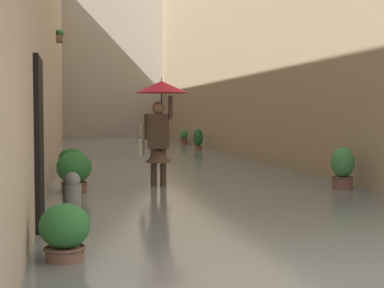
% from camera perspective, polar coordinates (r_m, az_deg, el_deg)
% --- Properties ---
extents(ground_plane, '(72.48, 72.48, 0.00)m').
position_cam_1_polar(ground_plane, '(18.64, -4.40, -1.63)').
color(ground_plane, '#605B56').
extents(flood_water, '(6.41, 34.99, 0.15)m').
position_cam_1_polar(flood_water, '(18.64, -4.40, -1.39)').
color(flood_water, slate).
rests_on(flood_water, ground_plane).
extents(building_facade_right, '(2.04, 32.99, 8.57)m').
position_cam_1_polar(building_facade_right, '(18.67, -16.04, 11.45)').
color(building_facade_right, tan).
rests_on(building_facade_right, ground_plane).
extents(building_facade_far, '(9.21, 1.80, 10.48)m').
position_cam_1_polar(building_facade_far, '(34.11, -7.84, 9.32)').
color(building_facade_far, '#A89989').
rests_on(building_facade_far, ground_plane).
extents(person_wading, '(1.00, 1.00, 2.19)m').
position_cam_1_polar(person_wading, '(10.86, -3.18, 3.05)').
color(person_wading, black).
rests_on(person_wading, ground_plane).
extents(potted_plant_mid_right, '(0.60, 0.60, 0.87)m').
position_cam_1_polar(potted_plant_mid_right, '(10.26, -11.49, -2.82)').
color(potted_plant_mid_right, brown).
rests_on(potted_plant_mid_right, ground_plane).
extents(potted_plant_far_left, '(0.37, 0.37, 0.93)m').
position_cam_1_polar(potted_plant_far_left, '(21.85, 0.61, 0.40)').
color(potted_plant_far_left, brown).
rests_on(potted_plant_far_left, ground_plane).
extents(potted_plant_near_left, '(0.34, 0.34, 0.80)m').
position_cam_1_polar(potted_plant_near_left, '(25.73, -0.80, 0.62)').
color(potted_plant_near_left, brown).
rests_on(potted_plant_near_left, ground_plane).
extents(potted_plant_near_right, '(0.47, 0.47, 0.69)m').
position_cam_1_polar(potted_plant_near_right, '(5.61, -12.39, -8.84)').
color(potted_plant_near_right, brown).
rests_on(potted_plant_near_right, ground_plane).
extents(potted_plant_far_right, '(0.56, 0.56, 0.74)m').
position_cam_1_polar(potted_plant_far_right, '(13.10, -11.70, -1.82)').
color(potted_plant_far_right, '#9E563D').
rests_on(potted_plant_far_right, ground_plane).
extents(potted_plant_mid_left, '(0.43, 0.43, 0.92)m').
position_cam_1_polar(potted_plant_mid_left, '(10.81, 14.55, -2.57)').
color(potted_plant_mid_left, brown).
rests_on(potted_plant_mid_left, ground_plane).
extents(mooring_bollard, '(0.23, 0.23, 0.78)m').
position_cam_1_polar(mooring_bollard, '(7.54, -11.66, -5.69)').
color(mooring_bollard, gray).
rests_on(mooring_bollard, ground_plane).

